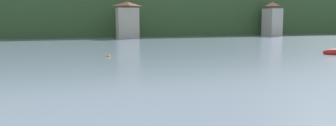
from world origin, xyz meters
The scene contains 4 objects.
wooded_hillside centered at (-9.72, 167.99, 5.60)m, with size 352.00×66.11×27.56m.
shore_building_west centered at (16.38, 124.03, 4.92)m, with size 6.19×3.53×10.11m.
shore_building_westcentral centered at (65.53, 125.14, 5.36)m, with size 4.52×5.87×11.03m.
mooring_buoy_near centered at (0.93, 74.26, 0.00)m, with size 0.55×0.55×0.55m, color orange.
Camera 1 is at (-8.62, 26.44, 4.76)m, focal length 38.31 mm.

